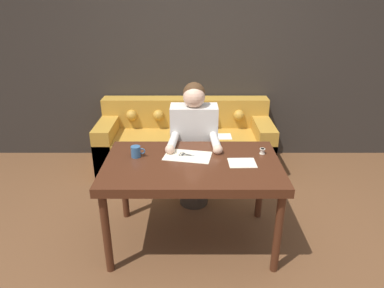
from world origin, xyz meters
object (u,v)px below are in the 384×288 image
at_px(couch, 184,143).
at_px(person, 193,146).
at_px(dining_table, 191,171).
at_px(mug, 135,152).
at_px(thread_spool, 261,151).
at_px(scissors, 187,155).

distance_m(couch, person, 0.89).
bearing_deg(dining_table, mug, 167.64).
xyz_separation_m(couch, mug, (-0.36, -1.30, 0.49)).
height_order(dining_table, thread_spool, thread_spool).
relative_size(person, thread_spool, 27.24).
height_order(couch, mug, mug).
relative_size(person, scissors, 5.06).
relative_size(couch, scissors, 8.24).
distance_m(couch, scissors, 1.35).
bearing_deg(thread_spool, dining_table, -164.82).
bearing_deg(mug, scissors, 3.23).
bearing_deg(scissors, thread_spool, 3.21).
height_order(couch, thread_spool, couch).
height_order(mug, thread_spool, mug).
distance_m(dining_table, couch, 1.45).
distance_m(couch, mug, 1.44).
relative_size(dining_table, mug, 12.06).
bearing_deg(couch, person, -83.24).
bearing_deg(dining_table, person, 88.30).
xyz_separation_m(scissors, mug, (-0.41, -0.02, 0.04)).
height_order(person, thread_spool, person).
xyz_separation_m(dining_table, person, (0.02, 0.57, -0.04)).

